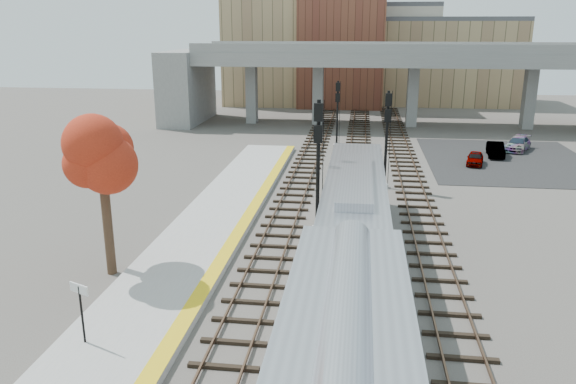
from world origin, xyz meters
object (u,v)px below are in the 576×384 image
(signal_mast_mid, at_px, (386,141))
(signal_mast_far, at_px, (337,116))
(locomotive, at_px, (354,215))
(tree, at_px, (100,149))
(car_a, at_px, (475,158))
(car_c, at_px, (518,144))
(car_b, at_px, (496,150))
(signal_mast_near, at_px, (318,167))

(signal_mast_mid, bearing_deg, signal_mast_far, 106.41)
(locomotive, bearing_deg, tree, -163.20)
(locomotive, distance_m, signal_mast_far, 27.10)
(locomotive, relative_size, signal_mast_mid, 2.72)
(car_a, bearing_deg, tree, -117.52)
(tree, xyz_separation_m, car_c, (26.20, 31.02, -5.33))
(signal_mast_far, bearing_deg, car_b, -9.24)
(signal_mast_far, height_order, car_c, signal_mast_far)
(car_c, bearing_deg, car_a, -102.34)
(signal_mast_far, relative_size, tree, 0.79)
(car_a, height_order, car_b, car_b)
(car_a, xyz_separation_m, car_b, (2.40, 3.46, 0.08))
(signal_mast_near, distance_m, tree, 11.63)
(tree, height_order, car_a, tree)
(car_c, bearing_deg, car_b, -106.17)
(signal_mast_far, distance_m, tree, 31.92)
(locomotive, relative_size, tree, 2.35)
(car_b, bearing_deg, signal_mast_far, 177.15)
(locomotive, distance_m, car_a, 23.44)
(signal_mast_near, bearing_deg, car_c, 54.99)
(tree, xyz_separation_m, car_a, (21.15, 24.62, -5.41))
(signal_mast_near, bearing_deg, locomotive, -57.87)
(signal_mast_far, xyz_separation_m, car_a, (11.94, -5.79, -2.43))
(car_b, bearing_deg, car_a, -118.32)
(signal_mast_near, height_order, car_b, signal_mast_near)
(locomotive, relative_size, car_b, 4.97)
(car_b, relative_size, car_c, 0.88)
(locomotive, relative_size, signal_mast_far, 3.00)
(signal_mast_near, relative_size, tree, 0.93)
(signal_mast_mid, relative_size, car_a, 2.17)
(car_a, height_order, car_c, car_c)
(car_b, bearing_deg, locomotive, -109.99)
(signal_mast_near, height_order, signal_mast_far, signal_mast_near)
(car_a, bearing_deg, locomotive, -101.75)
(signal_mast_far, distance_m, car_b, 14.72)
(locomotive, distance_m, car_c, 31.40)
(signal_mast_far, relative_size, car_c, 1.46)
(signal_mast_near, relative_size, car_c, 1.73)
(tree, bearing_deg, signal_mast_mid, 51.11)
(locomotive, distance_m, signal_mast_mid, 13.29)
(signal_mast_near, relative_size, car_b, 1.96)
(signal_mast_mid, xyz_separation_m, tree, (-13.31, -16.49, 2.54))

